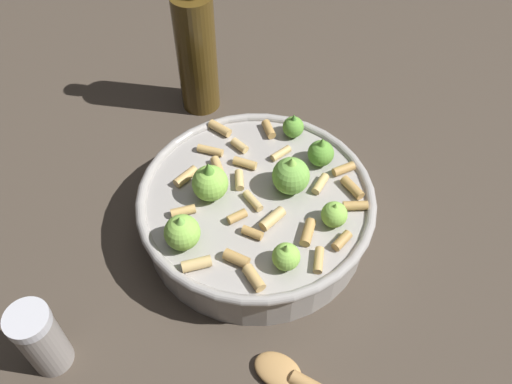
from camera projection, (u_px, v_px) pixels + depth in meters
name	position (u px, v px, depth m)	size (l,w,h in m)	color
ground_plane	(256.00, 227.00, 0.69)	(2.40, 2.40, 0.00)	#42382D
cooking_pan	(256.00, 208.00, 0.66)	(0.28, 0.28, 0.11)	#9E9993
pepper_shaker	(41.00, 339.00, 0.54)	(0.04, 0.04, 0.10)	gray
olive_oil_bottle	(196.00, 50.00, 0.76)	(0.06, 0.06, 0.23)	#4C3814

